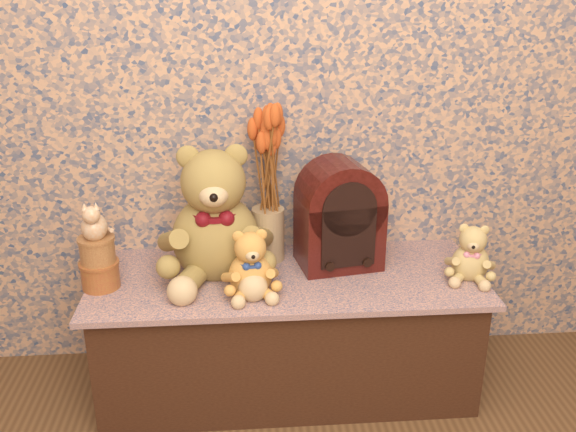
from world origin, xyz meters
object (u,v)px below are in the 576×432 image
object	(u,v)px
teddy_large	(214,206)
cathedral_radio	(339,214)
cat_figurine	(93,219)
teddy_medium	(250,259)
teddy_small	(472,249)
ceramic_vase	(268,234)
biscuit_tin_lower	(100,275)

from	to	relation	value
teddy_large	cathedral_radio	xyz separation A→B (m)	(0.43, 0.03, -0.05)
cat_figurine	teddy_medium	bearing A→B (deg)	-13.17
teddy_large	teddy_small	distance (m)	0.88
cathedral_radio	teddy_small	bearing A→B (deg)	-27.69
teddy_large	teddy_medium	distance (m)	0.23
teddy_medium	ceramic_vase	size ratio (longest dim) A/B	1.22
teddy_small	biscuit_tin_lower	bearing A→B (deg)	-162.79
teddy_medium	biscuit_tin_lower	world-z (taller)	teddy_medium
cathedral_radio	ceramic_vase	world-z (taller)	cathedral_radio
teddy_large	biscuit_tin_lower	world-z (taller)	teddy_large
teddy_small	ceramic_vase	world-z (taller)	teddy_small
teddy_large	ceramic_vase	distance (m)	0.26
teddy_large	ceramic_vase	size ratio (longest dim) A/B	2.55
teddy_large	ceramic_vase	world-z (taller)	teddy_large
teddy_medium	cathedral_radio	world-z (taller)	cathedral_radio
biscuit_tin_lower	cat_figurine	xyz separation A→B (m)	(0.00, 0.00, 0.20)
teddy_medium	cathedral_radio	bearing A→B (deg)	23.05
ceramic_vase	cat_figurine	world-z (taller)	cat_figurine
teddy_small	cat_figurine	bearing A→B (deg)	-162.79
teddy_medium	biscuit_tin_lower	xyz separation A→B (m)	(-0.50, 0.07, -0.07)
ceramic_vase	cat_figurine	distance (m)	0.61
biscuit_tin_lower	cat_figurine	bearing A→B (deg)	0.00
cathedral_radio	ceramic_vase	size ratio (longest dim) A/B	1.99
teddy_large	ceramic_vase	xyz separation A→B (m)	(0.18, 0.10, -0.15)
teddy_medium	cat_figurine	size ratio (longest dim) A/B	1.75
teddy_small	ceramic_vase	distance (m)	0.71
teddy_small	cat_figurine	distance (m)	1.25
teddy_medium	cat_figurine	xyz separation A→B (m)	(-0.50, 0.07, 0.13)
cathedral_radio	biscuit_tin_lower	distance (m)	0.83
teddy_large	teddy_small	xyz separation A→B (m)	(0.86, -0.11, -0.14)
biscuit_tin_lower	cathedral_radio	bearing A→B (deg)	8.09
teddy_medium	ceramic_vase	distance (m)	0.26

